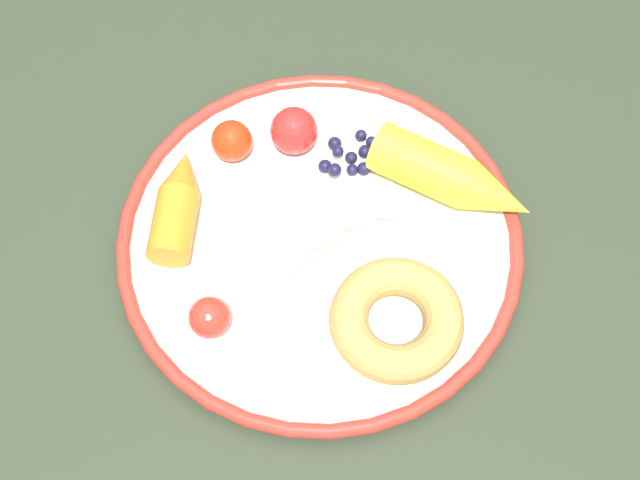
# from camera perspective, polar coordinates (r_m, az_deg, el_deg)

# --- Properties ---
(ground_plane) EXTENTS (6.00, 6.00, 0.00)m
(ground_plane) POSITION_cam_1_polar(r_m,az_deg,el_deg) (1.51, -1.26, -13.44)
(ground_plane) COLOR #41303F
(dining_table) EXTENTS (1.04, 0.82, 0.74)m
(dining_table) POSITION_cam_1_polar(r_m,az_deg,el_deg) (0.90, -2.07, -3.11)
(dining_table) COLOR #293222
(dining_table) RESTS_ON ground_plane
(plate) EXTENTS (0.34, 0.34, 0.02)m
(plate) POSITION_cam_1_polar(r_m,az_deg,el_deg) (0.80, -0.00, -0.10)
(plate) COLOR white
(plate) RESTS_ON dining_table
(banana) EXTENTS (0.10, 0.14, 0.03)m
(banana) POSITION_cam_1_polar(r_m,az_deg,el_deg) (0.79, 0.49, 0.25)
(banana) COLOR beige
(banana) RESTS_ON plate
(carrot_orange) EXTENTS (0.06, 0.11, 0.04)m
(carrot_orange) POSITION_cam_1_polar(r_m,az_deg,el_deg) (0.80, -8.41, 2.10)
(carrot_orange) COLOR orange
(carrot_orange) RESTS_ON plate
(carrot_yellow) EXTENTS (0.14, 0.06, 0.04)m
(carrot_yellow) POSITION_cam_1_polar(r_m,az_deg,el_deg) (0.81, 7.78, 3.62)
(carrot_yellow) COLOR yellow
(carrot_yellow) RESTS_ON plate
(donut) EXTENTS (0.14, 0.14, 0.03)m
(donut) POSITION_cam_1_polar(r_m,az_deg,el_deg) (0.75, 4.53, -4.70)
(donut) COLOR #AA8746
(donut) RESTS_ON plate
(blueberry_pile) EXTENTS (0.04, 0.06, 0.02)m
(blueberry_pile) POSITION_cam_1_polar(r_m,az_deg,el_deg) (0.83, 1.71, 4.96)
(blueberry_pile) COLOR #191638
(blueberry_pile) RESTS_ON plate
(tomato_near) EXTENTS (0.03, 0.03, 0.03)m
(tomato_near) POSITION_cam_1_polar(r_m,az_deg,el_deg) (0.76, -6.52, -4.56)
(tomato_near) COLOR red
(tomato_near) RESTS_ON plate
(tomato_mid) EXTENTS (0.04, 0.04, 0.04)m
(tomato_mid) POSITION_cam_1_polar(r_m,az_deg,el_deg) (0.83, -5.21, 5.84)
(tomato_mid) COLOR red
(tomato_mid) RESTS_ON plate
(tomato_far) EXTENTS (0.04, 0.04, 0.04)m
(tomato_far) POSITION_cam_1_polar(r_m,az_deg,el_deg) (0.83, -1.55, 6.46)
(tomato_far) COLOR red
(tomato_far) RESTS_ON plate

